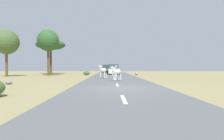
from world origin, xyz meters
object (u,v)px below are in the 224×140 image
Objects in this scene: tree_3 at (6,42)px; zebra_2 at (103,70)px; tree_0 at (48,41)px; bush_1 at (87,73)px; car_1 at (107,69)px; tree_1 at (51,45)px; car_0 at (113,70)px; rock_1 at (137,74)px; zebra_0 at (115,70)px; rock_0 at (9,82)px; zebra_1 at (117,72)px.

zebra_2 is at bearing -20.22° from tree_3.
tree_3 is at bearing 118.76° from zebra_2.
tree_0 is 6.53× the size of bush_1.
tree_1 is at bearing -148.11° from car_1.
car_0 is at bearing 20.62° from bush_1.
tree_0 reaches higher than bush_1.
zebra_0 is at bearing -123.66° from rock_1.
rock_0 is (1.47, -14.01, -5.09)m from tree_0.
zebra_2 is at bearing -118.90° from rock_1.
tree_0 is at bearing -75.97° from tree_1.
zebra_2 is 14.79m from tree_3.
tree_0 is 14.69m from rock_1.
car_1 is 7.12× the size of rock_1.
rock_0 is at bearing -101.26° from car_1.
tree_3 is (-3.33, -8.90, -0.65)m from tree_1.
car_0 is at bearing 41.95° from zebra_2.
zebra_1 is 4.10m from zebra_2.
car_1 is at bearing -38.15° from zebra_1.
tree_0 is at bearing -162.18° from car_0.
rock_1 is (3.79, 13.26, -0.63)m from zebra_1.
rock_1 is (3.75, 5.63, -0.72)m from zebra_0.
zebra_1 is 17.66m from tree_3.
rock_1 is at bearing 8.81° from tree_0.
rock_0 is (-6.98, -6.72, -0.79)m from zebra_2.
tree_1 reaches higher than rock_0.
tree_1 is 0.98× the size of tree_3.
zebra_0 is 0.23× the size of tree_3.
tree_0 reaches higher than tree_3.
tree_1 reaches higher than rock_1.
bush_1 is (7.11, -4.37, -5.06)m from tree_1.
tree_3 is at bearing -160.79° from car_0.
zebra_0 is 7.23m from bush_1.
tree_1 reaches higher than zebra_1.
zebra_2 reaches higher than bush_1.
tree_1 is at bearing 163.81° from rock_1.
car_0 is 4.20× the size of bush_1.
bush_1 is 8.16m from rock_1.
rock_0 is (-7.25, -25.96, -0.70)m from car_1.
car_0 is at bearing 64.90° from rock_0.
car_0 is at bearing -40.85° from zebra_1.
zebra_1 is 0.21× the size of tree_3.
rock_0 is (6.44, -11.66, -4.57)m from tree_3.
zebra_1 is 14.03m from bush_1.
car_0 is at bearing -77.95° from car_1.
tree_3 is at bearing -166.52° from rock_1.
zebra_1 is at bearing -105.97° from rock_1.
zebra_0 is at bearing -4.49° from tree_3.
rock_1 is at bearing 52.95° from rock_0.
zebra_0 is 15.93m from tree_1.
bush_1 is (-4.37, 13.33, -0.54)m from zebra_1.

